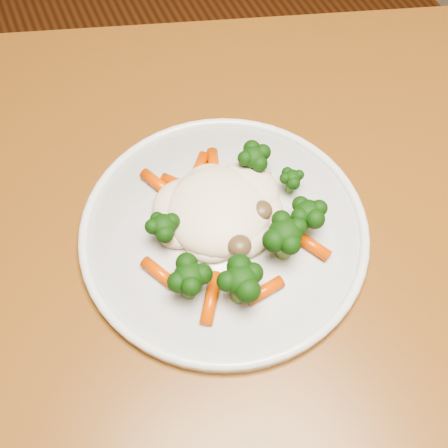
{
  "coord_description": "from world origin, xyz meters",
  "views": [
    {
      "loc": [
        0.17,
        -0.41,
        1.24
      ],
      "look_at": [
        0.29,
        -0.15,
        0.77
      ],
      "focal_mm": 45.0,
      "sensor_mm": 36.0,
      "label": 1
    }
  ],
  "objects": [
    {
      "name": "meal",
      "position": [
        0.29,
        -0.15,
        0.78
      ],
      "size": [
        0.19,
        0.19,
        0.05
      ],
      "color": "#FFECCB",
      "rests_on": "plate"
    },
    {
      "name": "plate",
      "position": [
        0.29,
        -0.15,
        0.76
      ],
      "size": [
        0.29,
        0.29,
        0.01
      ],
      "primitive_type": "cylinder",
      "color": "silver",
      "rests_on": "dining_table"
    },
    {
      "name": "dining_table",
      "position": [
        0.18,
        -0.17,
        0.65
      ],
      "size": [
        1.34,
        1.09,
        0.75
      ],
      "rotation": [
        0.0,
        0.0,
        -0.31
      ],
      "color": "brown",
      "rests_on": "ground"
    }
  ]
}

